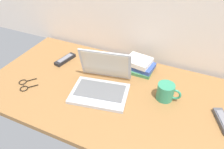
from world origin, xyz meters
TOP-DOWN VIEW (x-y plane):
  - desk at (0.00, 0.00)m, footprint 1.60×0.76m
  - laptop at (-0.11, -0.01)m, footprint 0.35×0.33m
  - coffee_mug at (0.24, 0.06)m, footprint 0.13×0.09m
  - remote_control_near at (0.53, 0.01)m, footprint 0.11×0.17m
  - remote_control_far at (-0.47, 0.15)m, footprint 0.08×0.17m
  - eyeglasses at (-0.54, -0.17)m, footprint 0.14×0.14m
  - book_stack at (0.02, 0.26)m, footprint 0.21×0.15m

SIDE VIEW (x-z plane):
  - desk at x=0.00m, z-range 0.00..0.03m
  - eyeglasses at x=-0.54m, z-range 0.03..0.04m
  - remote_control_near at x=0.53m, z-range 0.03..0.05m
  - remote_control_far at x=-0.47m, z-range 0.03..0.05m
  - book_stack at x=0.02m, z-range 0.03..0.11m
  - laptop at x=-0.11m, z-range -0.03..0.18m
  - coffee_mug at x=0.24m, z-range 0.03..0.13m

